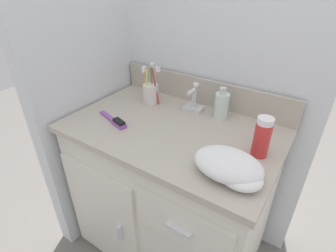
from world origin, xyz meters
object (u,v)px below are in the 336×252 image
(soap_dispenser, at_px, (222,105))
(hand_towel, at_px, (231,167))
(toothbrush_cup, at_px, (151,93))
(hairbrush, at_px, (115,121))
(shaving_cream_can, at_px, (262,137))

(soap_dispenser, bearing_deg, hand_towel, -61.64)
(toothbrush_cup, distance_m, hand_towel, 0.62)
(hairbrush, bearing_deg, hand_towel, 11.03)
(shaving_cream_can, bearing_deg, toothbrush_cup, 167.64)
(hairbrush, height_order, hand_towel, hand_towel)
(toothbrush_cup, height_order, soap_dispenser, toothbrush_cup)
(shaving_cream_can, relative_size, hand_towel, 0.65)
(soap_dispenser, relative_size, hairbrush, 0.77)
(shaving_cream_can, height_order, hand_towel, shaving_cream_can)
(shaving_cream_can, xyz_separation_m, hairbrush, (-0.59, -0.12, -0.07))
(soap_dispenser, bearing_deg, hairbrush, -139.25)
(toothbrush_cup, distance_m, soap_dispenser, 0.36)
(soap_dispenser, bearing_deg, shaving_cream_can, -38.55)
(shaving_cream_can, xyz_separation_m, hand_towel, (-0.04, -0.17, -0.04))
(toothbrush_cup, relative_size, hairbrush, 1.03)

